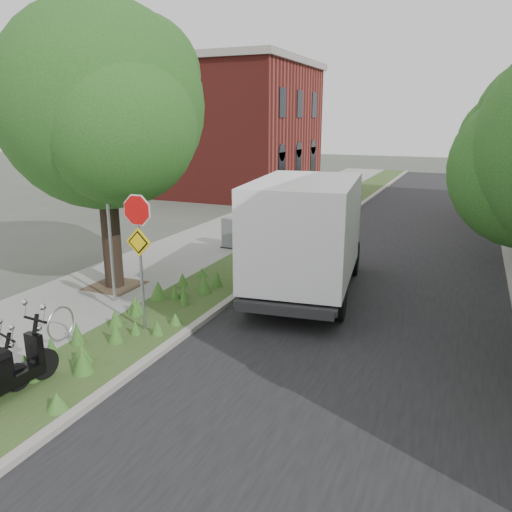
{
  "coord_description": "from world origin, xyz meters",
  "views": [
    {
      "loc": [
        5.1,
        -8.05,
        4.76
      ],
      "look_at": [
        0.14,
        3.43,
        1.3
      ],
      "focal_mm": 35.0,
      "sensor_mm": 36.0,
      "label": 1
    }
  ],
  "objects": [
    {
      "name": "verge",
      "position": [
        -1.5,
        10.0,
        0.06
      ],
      "size": [
        2.0,
        60.0,
        0.12
      ],
      "primitive_type": "cube",
      "color": "#2B4C20",
      "rests_on": "ground"
    },
    {
      "name": "box_truck",
      "position": [
        1.14,
        4.69,
        1.81
      ],
      "size": [
        3.18,
        6.4,
        2.78
      ],
      "color": "#262628",
      "rests_on": "ground"
    },
    {
      "name": "utility_cabinet",
      "position": [
        -2.8,
        8.12,
        0.65
      ],
      "size": [
        0.87,
        0.61,
        1.11
      ],
      "color": "#262628",
      "rests_on": "ground"
    },
    {
      "name": "street_tree_main",
      "position": [
        -4.08,
        2.86,
        4.8
      ],
      "size": [
        6.21,
        5.54,
        7.66
      ],
      "color": "black",
      "rests_on": "ground"
    },
    {
      "name": "road",
      "position": [
        3.0,
        10.0,
        0.01
      ],
      "size": [
        7.0,
        60.0,
        0.01
      ],
      "primitive_type": "cube",
      "color": "black",
      "rests_on": "ground"
    },
    {
      "name": "bike_hoop",
      "position": [
        -2.7,
        -0.6,
        0.5
      ],
      "size": [
        0.06,
        0.78,
        0.77
      ],
      "color": "#A5A8AD",
      "rests_on": "ground"
    },
    {
      "name": "sign_assembly",
      "position": [
        -1.4,
        0.58,
        2.33
      ],
      "size": [
        0.94,
        0.08,
        3.22
      ],
      "color": "#A5A8AD",
      "rests_on": "ground"
    },
    {
      "name": "ground",
      "position": [
        0.0,
        0.0,
        0.0
      ],
      "size": [
        120.0,
        120.0,
        0.0
      ],
      "primitive_type": "plane",
      "color": "#4C5147",
      "rests_on": "ground"
    },
    {
      "name": "kerb_far",
      "position": [
        6.5,
        10.0,
        0.07
      ],
      "size": [
        0.2,
        60.0,
        0.13
      ],
      "primitive_type": "cube",
      "color": "#9E9991",
      "rests_on": "ground"
    },
    {
      "name": "brick_building",
      "position": [
        -9.5,
        22.0,
        4.21
      ],
      "size": [
        9.4,
        10.4,
        8.3
      ],
      "color": "maroon",
      "rests_on": "ground"
    },
    {
      "name": "bare_post",
      "position": [
        -3.2,
        1.8,
        2.12
      ],
      "size": [
        0.08,
        0.08,
        4.0
      ],
      "color": "#A5A8AD",
      "rests_on": "ground"
    },
    {
      "name": "kerb_near",
      "position": [
        -0.5,
        10.0,
        0.07
      ],
      "size": [
        0.2,
        60.0,
        0.13
      ],
      "primitive_type": "cube",
      "color": "#9E9991",
      "rests_on": "ground"
    },
    {
      "name": "sidewalk_near",
      "position": [
        -4.25,
        10.0,
        0.06
      ],
      "size": [
        3.5,
        60.0,
        0.12
      ],
      "primitive_type": "cube",
      "color": "gray",
      "rests_on": "ground"
    }
  ]
}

